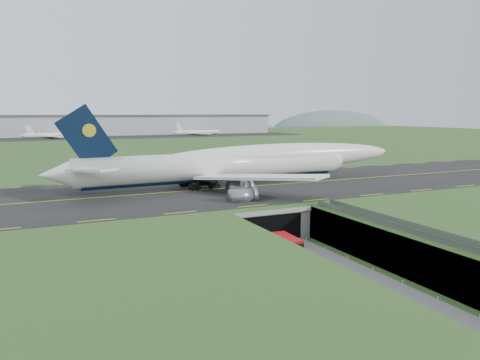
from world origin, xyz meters
name	(u,v)px	position (x,y,z in m)	size (l,w,h in m)	color
ground	(296,254)	(0.00, 0.00, 0.00)	(900.00, 900.00, 0.00)	#2B4F1F
airfield_deck	(296,237)	(0.00, 0.00, 3.00)	(800.00, 800.00, 6.00)	gray
trench_road	(322,267)	(0.00, -7.50, 0.10)	(12.00, 75.00, 0.20)	slate
taxiway	(220,189)	(0.00, 33.00, 6.09)	(800.00, 44.00, 0.18)	black
tunnel_portal	(251,215)	(0.00, 16.71, 3.33)	(17.00, 22.30, 6.00)	gray
guideway	(438,245)	(11.00, -19.11, 5.32)	(3.00, 53.00, 7.05)	#A8A8A3
jumbo_jet	(243,163)	(7.78, 37.02, 11.28)	(91.38, 59.35, 19.64)	white
shuttle_tram	(286,245)	(-1.29, 0.86, 1.61)	(3.15, 7.31, 2.93)	red
cargo_terminal	(82,125)	(-0.07, 299.41, 13.96)	(320.00, 67.00, 15.60)	#B2B2B2
distant_hills	(132,139)	(64.38, 430.00, -4.00)	(700.00, 91.00, 60.00)	slate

